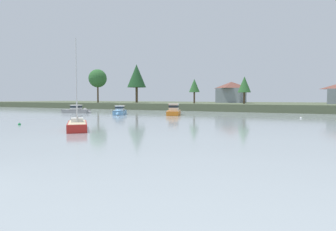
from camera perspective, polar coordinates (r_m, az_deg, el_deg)
name	(u,v)px	position (r m, az deg, el deg)	size (l,w,h in m)	color
far_shore_bank	(282,106)	(101.21, 20.48, 1.63)	(241.26, 49.07, 1.94)	#4C563D
cruiser_orange	(174,112)	(64.18, 1.14, 0.62)	(5.02, 8.05, 4.30)	orange
cruiser_grey	(79,111)	(75.26, -16.32, 0.78)	(7.62, 4.23, 3.72)	gray
sailboat_red	(77,128)	(35.43, -16.62, -2.22)	(6.43, 6.51, 10.62)	#B2231E
cruiser_skyblue	(119,113)	(65.66, -9.07, 0.55)	(4.97, 6.91, 3.68)	#669ECC
mooring_buoy_green	(19,124)	(44.85, -26.04, -1.50)	(0.37, 0.37, 0.42)	#1E8C47
mooring_buoy_white	(301,118)	(58.20, 23.61, -0.42)	(0.35, 0.35, 0.41)	white
shore_tree_center	(98,78)	(111.85, -13.02, 6.77)	(6.42, 6.42, 11.81)	brown
shore_tree_inland_c	(194,86)	(92.97, 4.95, 5.56)	(3.28, 3.28, 7.39)	brown
shore_tree_far_left	(244,85)	(90.17, 14.10, 5.63)	(3.74, 3.74, 7.79)	brown
shore_tree_inland_a	(137,76)	(107.41, -5.90, 7.36)	(6.52, 6.52, 13.32)	brown
cottage_near_water	(231,92)	(108.24, 11.76, 4.35)	(9.01, 9.94, 7.22)	gray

